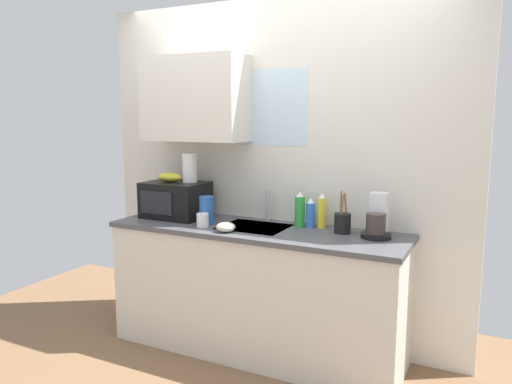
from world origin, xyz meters
TOP-DOWN VIEW (x-y plane):
  - kitchen_wall_assembly at (-0.10, 0.31)m, footprint 2.86×0.42m
  - counter_unit at (-0.00, 0.00)m, footprint 2.09×0.63m
  - sink_faucet at (-0.03, 0.24)m, footprint 0.03×0.03m
  - microwave at (-0.71, 0.05)m, footprint 0.46×0.35m
  - banana_bunch at (-0.76, 0.05)m, footprint 0.20×0.11m
  - paper_towel_roll at (-0.61, 0.10)m, footprint 0.11×0.11m
  - coffee_maker at (0.81, 0.11)m, footprint 0.19×0.21m
  - dish_soap_bottle_green at (0.25, 0.17)m, footprint 0.07×0.07m
  - dish_soap_bottle_blue at (0.33, 0.18)m, footprint 0.06×0.06m
  - dish_soap_bottle_yellow at (0.41, 0.20)m, footprint 0.06×0.06m
  - cereal_canister at (-0.37, -0.05)m, footprint 0.10×0.10m
  - mug_white at (-0.35, -0.14)m, footprint 0.08×0.08m
  - utensil_crock at (0.58, 0.12)m, footprint 0.11×0.11m
  - small_bowl at (-0.13, -0.20)m, footprint 0.13×0.13m

SIDE VIEW (x-z plane):
  - counter_unit at x=0.00m, z-range 0.01..0.91m
  - small_bowl at x=-0.13m, z-range 0.90..0.96m
  - mug_white at x=-0.35m, z-range 0.90..0.99m
  - utensil_crock at x=0.58m, z-range 0.83..1.11m
  - dish_soap_bottle_blue at x=0.33m, z-range 0.89..1.10m
  - cereal_canister at x=-0.37m, z-range 0.90..1.10m
  - coffee_maker at x=0.81m, z-range 0.86..1.14m
  - dish_soap_bottle_yellow at x=0.41m, z-range 0.89..1.14m
  - sink_faucet at x=-0.03m, z-range 0.90..1.13m
  - dish_soap_bottle_green at x=0.25m, z-range 0.89..1.14m
  - microwave at x=-0.71m, z-range 0.90..1.17m
  - banana_bunch at x=-0.76m, z-range 1.17..1.24m
  - paper_towel_roll at x=-0.61m, z-range 1.17..1.39m
  - kitchen_wall_assembly at x=-0.10m, z-range 0.10..2.60m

